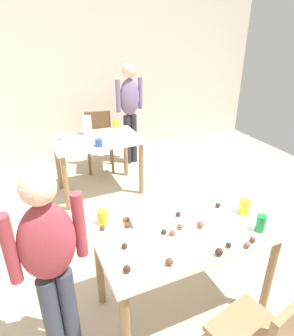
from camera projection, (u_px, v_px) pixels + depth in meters
name	position (u px, v px, depth m)	size (l,w,h in m)	color
ground_plane	(174.00, 280.00, 2.63)	(6.40, 6.40, 0.00)	tan
wall_back	(80.00, 76.00, 4.70)	(6.40, 0.10, 2.60)	beige
dining_table_near	(186.00, 241.00, 2.13)	(1.27, 0.70, 0.75)	white
dining_table_far	(97.00, 147.00, 3.78)	(1.08, 0.70, 0.75)	silver
chair_far_table	(99.00, 137.00, 4.50)	(0.48, 0.48, 0.87)	brown
person_girl_near	(51.00, 260.00, 1.70)	(0.46, 0.25, 1.40)	#383D4C
person_adult_far	(130.00, 106.00, 4.50)	(0.46, 0.25, 1.54)	#28282D
mixing_bowl	(144.00, 217.00, 2.13)	(0.20, 0.20, 0.09)	white
soda_can	(261.00, 223.00, 2.04)	(0.07, 0.07, 0.12)	#198438
fork_near	(161.00, 250.00, 1.88)	(0.17, 0.02, 0.01)	silver
cup_near_0	(102.00, 217.00, 2.12)	(0.07, 0.07, 0.11)	yellow
cup_near_1	(244.00, 207.00, 2.23)	(0.08, 0.08, 0.11)	yellow
cake_ball_0	(178.00, 214.00, 2.21)	(0.04, 0.04, 0.04)	#3D2319
cake_ball_1	(169.00, 262.00, 1.76)	(0.05, 0.05, 0.05)	brown
cake_ball_2	(127.00, 269.00, 1.71)	(0.05, 0.05, 0.05)	#3D2319
cake_ball_3	(164.00, 232.00, 2.02)	(0.04, 0.04, 0.04)	#3D2319
cake_ball_4	(219.00, 252.00, 1.83)	(0.05, 0.05, 0.05)	#3D2319
cake_ball_5	(172.00, 233.00, 2.01)	(0.04, 0.04, 0.04)	brown
cake_ball_6	(127.00, 225.00, 2.09)	(0.04, 0.04, 0.04)	brown
cake_ball_7	(229.00, 245.00, 1.90)	(0.04, 0.04, 0.04)	#3D2319
cake_ball_8	(247.00, 245.00, 1.90)	(0.04, 0.04, 0.04)	brown
cake_ball_9	(253.00, 240.00, 1.95)	(0.04, 0.04, 0.04)	brown
cake_ball_10	(126.00, 219.00, 2.15)	(0.04, 0.04, 0.04)	brown
cake_ball_11	(102.00, 228.00, 2.06)	(0.04, 0.04, 0.04)	brown
cake_ball_12	(125.00, 246.00, 1.89)	(0.04, 0.04, 0.04)	#3D2319
cake_ball_13	(218.00, 205.00, 2.32)	(0.04, 0.04, 0.04)	#3D2319
cake_ball_14	(201.00, 224.00, 2.09)	(0.05, 0.05, 0.05)	brown
cake_ball_15	(180.00, 226.00, 2.07)	(0.04, 0.04, 0.04)	brown
pitcher_far	(87.00, 125.00, 3.82)	(0.12, 0.12, 0.24)	white
cup_far_0	(116.00, 124.00, 4.09)	(0.08, 0.08, 0.11)	yellow
cup_far_1	(99.00, 143.00, 3.47)	(0.09, 0.09, 0.09)	#3351B2
donut_far_0	(124.00, 135.00, 3.79)	(0.13, 0.13, 0.04)	white
donut_far_1	(62.00, 137.00, 3.71)	(0.12, 0.12, 0.04)	pink
donut_far_2	(59.00, 135.00, 3.80)	(0.12, 0.12, 0.04)	white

